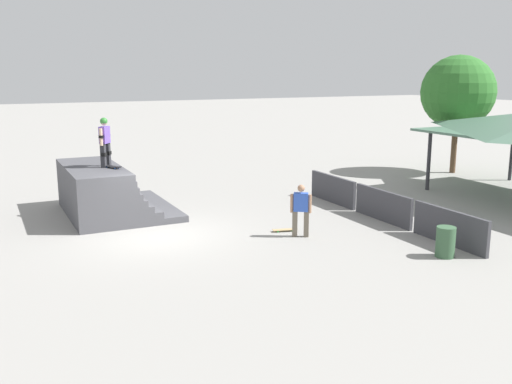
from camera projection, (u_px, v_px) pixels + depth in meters
ground_plane at (156, 236)px, 17.67m from camera, size 160.00×160.00×0.00m
quarter_pipe_ramp at (103, 193)px, 20.18m from camera, size 4.72×3.59×1.76m
skater_on_deck at (105, 139)px, 19.54m from camera, size 0.67×0.56×1.70m
skateboard_on_deck at (113, 167)px, 19.43m from camera, size 0.78×0.50×0.09m
bystander_walking at (301, 208)px, 17.42m from camera, size 0.45×0.60×1.63m
skateboard_on_ground at (286, 230)px, 18.16m from camera, size 0.39×0.81×0.09m
barrier_fence at (383, 206)px, 19.37m from camera, size 9.03×0.12×1.05m
tree_far_back at (458, 92)px, 27.87m from camera, size 3.59×3.59×5.80m
trash_bin at (445, 242)px, 15.59m from camera, size 0.52×0.52×0.85m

